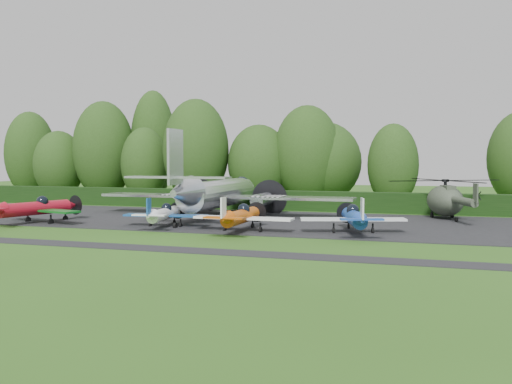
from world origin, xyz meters
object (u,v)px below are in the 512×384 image
(light_plane_blue, at_px, (354,217))
(light_plane_orange, at_px, (241,216))
(light_plane_red, at_px, (36,208))
(light_plane_white, at_px, (164,214))
(transport_plane, at_px, (218,193))
(helicopter, at_px, (445,198))

(light_plane_blue, bearing_deg, light_plane_orange, -152.63)
(light_plane_red, relative_size, light_plane_orange, 1.09)
(light_plane_white, bearing_deg, light_plane_red, -168.31)
(light_plane_blue, bearing_deg, light_plane_white, -161.64)
(transport_plane, distance_m, helicopter, 20.19)
(light_plane_red, bearing_deg, light_plane_orange, -15.50)
(transport_plane, height_order, light_plane_red, transport_plane)
(light_plane_red, xyz_separation_m, helicopter, (31.95, 13.90, 0.60))
(light_plane_blue, distance_m, helicopter, 13.98)
(light_plane_red, bearing_deg, helicopter, 8.57)
(light_plane_red, relative_size, helicopter, 0.66)
(light_plane_white, xyz_separation_m, light_plane_blue, (14.51, 0.57, 0.13))
(transport_plane, bearing_deg, light_plane_white, -96.25)
(transport_plane, relative_size, light_plane_red, 2.90)
(light_plane_red, relative_size, light_plane_blue, 1.08)
(light_plane_orange, bearing_deg, transport_plane, 120.57)
(light_plane_white, xyz_separation_m, light_plane_orange, (6.64, -1.00, 0.12))
(light_plane_white, height_order, light_plane_blue, light_plane_blue)
(helicopter, bearing_deg, light_plane_white, -129.88)
(light_plane_red, xyz_separation_m, light_plane_blue, (25.75, 1.39, -0.09))
(transport_plane, relative_size, light_plane_white, 3.51)
(light_plane_red, xyz_separation_m, light_plane_white, (11.24, 0.82, -0.22))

